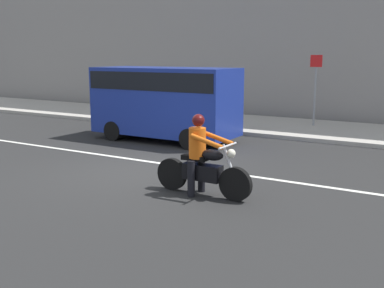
% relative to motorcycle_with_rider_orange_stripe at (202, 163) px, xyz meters
% --- Properties ---
extents(ground_plane, '(80.00, 80.00, 0.00)m').
position_rel_motorcycle_with_rider_orange_stripe_xyz_m(ground_plane, '(-2.28, 0.93, -0.67)').
color(ground_plane, '#242424').
extents(sidewalk_slab, '(40.00, 4.40, 0.14)m').
position_rel_motorcycle_with_rider_orange_stripe_xyz_m(sidewalk_slab, '(-2.28, 8.93, -0.60)').
color(sidewalk_slab, '#A8A399').
rests_on(sidewalk_slab, ground_plane).
extents(lane_marking_stripe, '(18.00, 0.14, 0.01)m').
position_rel_motorcycle_with_rider_orange_stripe_xyz_m(lane_marking_stripe, '(-2.02, 1.83, -0.66)').
color(lane_marking_stripe, silver).
rests_on(lane_marking_stripe, ground_plane).
extents(motorcycle_with_rider_orange_stripe, '(2.14, 0.70, 1.64)m').
position_rel_motorcycle_with_rider_orange_stripe_xyz_m(motorcycle_with_rider_orange_stripe, '(0.00, 0.00, 0.00)').
color(motorcycle_with_rider_orange_stripe, black).
rests_on(motorcycle_with_rider_orange_stripe, ground_plane).
extents(parked_van_cobalt_blue, '(4.73, 1.96, 2.37)m').
position_rel_motorcycle_with_rider_orange_stripe_xyz_m(parked_van_cobalt_blue, '(-4.00, 4.61, 0.71)').
color(parked_van_cobalt_blue, navy).
rests_on(parked_van_cobalt_blue, ground_plane).
extents(street_sign_post, '(0.44, 0.08, 2.66)m').
position_rel_motorcycle_with_rider_orange_stripe_xyz_m(street_sign_post, '(-0.49, 9.46, 1.08)').
color(street_sign_post, gray).
rests_on(street_sign_post, sidewalk_slab).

